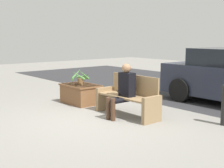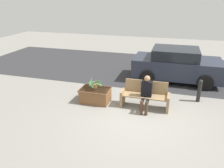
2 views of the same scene
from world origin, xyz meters
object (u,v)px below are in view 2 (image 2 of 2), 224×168
(bollard_post, at_px, (199,90))
(person_seated, at_px, (146,92))
(parked_car, at_px, (176,65))
(planter_box, at_px, (95,95))
(bench, at_px, (145,96))
(potted_plant, at_px, (95,83))

(bollard_post, bearing_deg, person_seated, -146.74)
(parked_car, bearing_deg, planter_box, -131.28)
(planter_box, height_order, bollard_post, bollard_post)
(bollard_post, bearing_deg, planter_box, -163.46)
(bench, height_order, planter_box, bench)
(potted_plant, bearing_deg, bollard_post, 16.43)
(bench, height_order, potted_plant, potted_plant)
(parked_car, bearing_deg, bollard_post, -66.67)
(person_seated, height_order, potted_plant, person_seated)
(potted_plant, xyz_separation_m, bollard_post, (3.69, 1.09, -0.28))
(bench, xyz_separation_m, bollard_post, (1.86, 0.98, 0.03))
(potted_plant, relative_size, parked_car, 0.15)
(potted_plant, distance_m, parked_car, 4.22)
(bench, xyz_separation_m, potted_plant, (-1.83, -0.11, 0.30))
(bench, bearing_deg, planter_box, -176.38)
(bench, relative_size, parked_car, 0.43)
(planter_box, bearing_deg, person_seated, -2.90)
(bench, height_order, person_seated, person_seated)
(planter_box, xyz_separation_m, parked_car, (2.79, 3.17, 0.47))
(planter_box, height_order, parked_car, parked_car)
(parked_car, xyz_separation_m, bollard_post, (0.90, -2.08, -0.29))
(planter_box, relative_size, potted_plant, 1.83)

